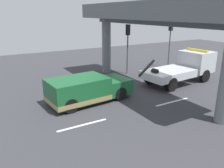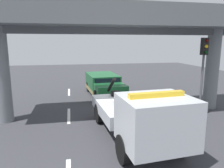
{
  "view_description": "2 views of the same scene",
  "coord_description": "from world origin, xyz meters",
  "px_view_note": "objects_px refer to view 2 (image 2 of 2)",
  "views": [
    {
      "loc": [
        -9.86,
        -12.16,
        5.27
      ],
      "look_at": [
        -2.52,
        0.32,
        0.74
      ],
      "focal_mm": 36.61,
      "sensor_mm": 36.0,
      "label": 1
    },
    {
      "loc": [
        11.67,
        -2.56,
        4.02
      ],
      "look_at": [
        -2.44,
        0.24,
        1.25
      ],
      "focal_mm": 33.89,
      "sensor_mm": 36.0,
      "label": 2
    }
  ],
  "objects_px": {
    "tow_truck_white": "(139,115)",
    "towed_van_green": "(104,85)",
    "traffic_cone_orange": "(141,100)",
    "traffic_light_near": "(204,60)"
  },
  "relations": [
    {
      "from": "tow_truck_white",
      "to": "traffic_light_near",
      "type": "distance_m",
      "value": 5.4
    },
    {
      "from": "tow_truck_white",
      "to": "traffic_cone_orange",
      "type": "bearing_deg",
      "value": 159.8
    },
    {
      "from": "tow_truck_white",
      "to": "towed_van_green",
      "type": "bearing_deg",
      "value": -179.54
    },
    {
      "from": "towed_van_green",
      "to": "traffic_light_near",
      "type": "relative_size",
      "value": 1.24
    },
    {
      "from": "traffic_light_near",
      "to": "traffic_cone_orange",
      "type": "bearing_deg",
      "value": -139.67
    },
    {
      "from": "tow_truck_white",
      "to": "towed_van_green",
      "type": "height_order",
      "value": "tow_truck_white"
    },
    {
      "from": "traffic_light_near",
      "to": "traffic_cone_orange",
      "type": "distance_m",
      "value": 4.7
    },
    {
      "from": "tow_truck_white",
      "to": "traffic_light_near",
      "type": "relative_size",
      "value": 1.7
    },
    {
      "from": "tow_truck_white",
      "to": "towed_van_green",
      "type": "distance_m",
      "value": 8.54
    },
    {
      "from": "towed_van_green",
      "to": "traffic_cone_orange",
      "type": "xyz_separation_m",
      "value": [
        3.19,
        2.03,
        -0.47
      ]
    }
  ]
}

